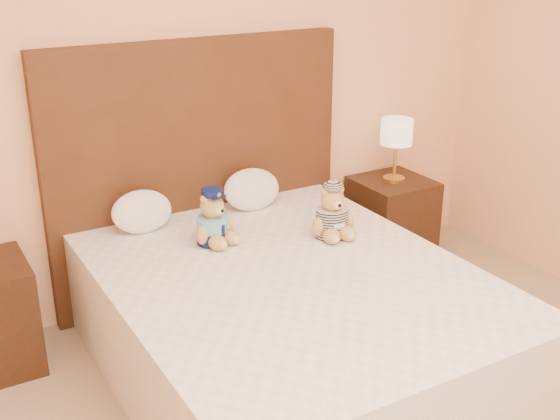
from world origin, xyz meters
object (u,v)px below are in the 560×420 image
object	(u,v)px
bed	(290,325)
pillow_right	(252,188)
pillow_left	(142,210)
lamp	(396,135)
teddy_police	(212,217)
nightstand_right	(391,220)
teddy_prisoner	(332,211)

from	to	relation	value
bed	pillow_right	world-z (taller)	pillow_right
pillow_left	pillow_right	distance (m)	0.65
lamp	pillow_left	bearing A→B (deg)	178.97
lamp	pillow_right	size ratio (longest dim) A/B	1.16
lamp	teddy_police	bearing A→B (deg)	-167.68
bed	nightstand_right	xyz separation A→B (m)	(1.25, 0.80, -0.00)
bed	teddy_police	xyz separation A→B (m)	(-0.16, 0.49, 0.42)
teddy_police	nightstand_right	bearing A→B (deg)	-5.36
bed	lamp	bearing A→B (deg)	32.62
teddy_prisoner	nightstand_right	bearing A→B (deg)	37.96
bed	teddy_police	distance (m)	0.67
nightstand_right	pillow_right	size ratio (longest dim) A/B	1.59
nightstand_right	pillow_right	xyz separation A→B (m)	(-1.01, 0.03, 0.40)
bed	nightstand_right	size ratio (longest dim) A/B	3.64
nightstand_right	pillow_left	distance (m)	1.71
lamp	teddy_police	xyz separation A→B (m)	(-1.41, -0.31, -0.16)
lamp	teddy_prisoner	distance (m)	1.01
teddy_police	pillow_left	distance (m)	0.42
pillow_left	pillow_right	world-z (taller)	pillow_right
pillow_left	lamp	bearing A→B (deg)	-1.03
teddy_prisoner	lamp	bearing A→B (deg)	37.96
teddy_prisoner	bed	bearing A→B (deg)	-141.98
nightstand_right	bed	bearing A→B (deg)	-147.38
teddy_prisoner	pillow_right	bearing A→B (deg)	111.58
nightstand_right	lamp	size ratio (longest dim) A/B	1.38
teddy_prisoner	pillow_left	bearing A→B (deg)	150.60
lamp	teddy_prisoner	bearing A→B (deg)	-147.40
teddy_prisoner	pillow_left	world-z (taller)	teddy_prisoner
lamp	pillow_left	distance (m)	1.67
teddy_police	pillow_right	size ratio (longest dim) A/B	0.83
nightstand_right	teddy_prisoner	world-z (taller)	teddy_prisoner
nightstand_right	pillow_left	world-z (taller)	pillow_left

